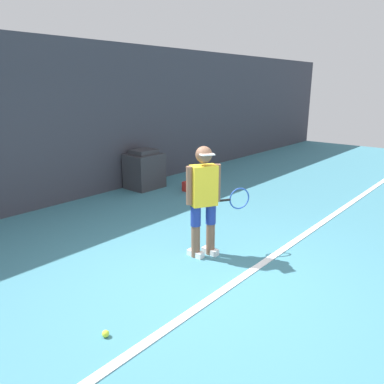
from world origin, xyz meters
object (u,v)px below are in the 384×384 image
at_px(covered_chair, 144,170).
at_px(tennis_ball, 106,334).
at_px(equipment_bag, 196,185).
at_px(tennis_player, 204,197).

bearing_deg(covered_chair, tennis_ball, -136.52).
bearing_deg(covered_chair, equipment_bag, -57.22).
distance_m(tennis_player, tennis_ball, 2.16).
height_order(tennis_player, tennis_ball, tennis_player).
distance_m(tennis_player, equipment_bag, 3.45).
distance_m(tennis_player, covered_chair, 3.77).
distance_m(tennis_ball, covered_chair, 5.31).
bearing_deg(tennis_ball, tennis_player, 11.54).
height_order(tennis_player, covered_chair, tennis_player).
relative_size(tennis_player, tennis_ball, 22.32).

